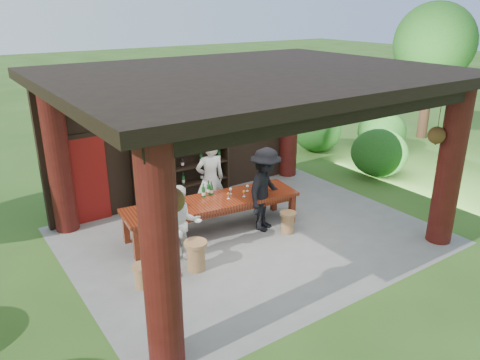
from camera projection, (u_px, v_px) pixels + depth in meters
ground at (250, 235)px, 10.06m from camera, size 90.00×90.00×0.00m
pavilion at (239, 135)px, 9.63m from camera, size 7.50×6.00×3.60m
wine_shelf at (182, 160)px, 11.40m from camera, size 2.51×0.38×2.21m
tasting_table at (212, 205)px, 9.99m from camera, size 3.90×1.43×0.75m
stool_near_left at (196, 255)px, 8.67m from camera, size 0.43×0.43×0.57m
stool_near_right at (288, 222)px, 10.11m from camera, size 0.36×0.36×0.47m
stool_far_left at (142, 276)px, 8.14m from camera, size 0.33×0.33×0.43m
host at (210, 179)px, 10.66m from camera, size 0.75×0.58×1.84m
guest_woman at (182, 226)px, 8.71m from camera, size 0.88×0.75×1.58m
guest_man at (265, 190)px, 10.04m from camera, size 1.38×1.20×1.86m
table_bottles at (208, 189)px, 10.16m from camera, size 0.29×0.17×0.31m
table_glasses at (242, 191)px, 10.23m from camera, size 0.84×0.35×0.15m
napkin_basket at (175, 205)px, 9.54m from camera, size 0.28×0.21×0.14m
shrubs at (273, 195)px, 10.70m from camera, size 18.75×8.09×1.36m
trees at (351, 57)px, 12.21m from camera, size 21.31×8.58×4.80m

